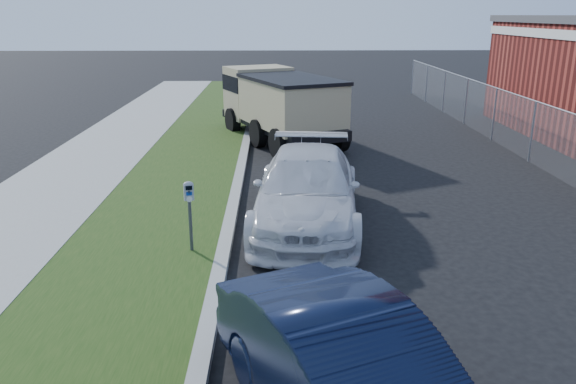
{
  "coord_description": "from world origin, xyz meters",
  "views": [
    {
      "loc": [
        -1.66,
        -9.17,
        4.25
      ],
      "look_at": [
        -1.4,
        1.0,
        1.0
      ],
      "focal_mm": 35.0,
      "sensor_mm": 36.0,
      "label": 1
    }
  ],
  "objects_px": {
    "navy_sedan": "(353,380)",
    "dump_truck": "(278,102)",
    "white_wagon": "(307,189)",
    "parking_meter": "(189,201)"
  },
  "relations": [
    {
      "from": "parking_meter",
      "to": "dump_truck",
      "type": "relative_size",
      "value": 0.2
    },
    {
      "from": "white_wagon",
      "to": "navy_sedan",
      "type": "relative_size",
      "value": 1.22
    },
    {
      "from": "white_wagon",
      "to": "dump_truck",
      "type": "height_order",
      "value": "dump_truck"
    },
    {
      "from": "navy_sedan",
      "to": "dump_truck",
      "type": "xyz_separation_m",
      "value": [
        -0.63,
        14.58,
        0.63
      ]
    },
    {
      "from": "dump_truck",
      "to": "parking_meter",
      "type": "bearing_deg",
      "value": -122.9
    },
    {
      "from": "white_wagon",
      "to": "parking_meter",
      "type": "bearing_deg",
      "value": -136.97
    },
    {
      "from": "parking_meter",
      "to": "dump_truck",
      "type": "height_order",
      "value": "dump_truck"
    },
    {
      "from": "navy_sedan",
      "to": "white_wagon",
      "type": "bearing_deg",
      "value": 66.64
    },
    {
      "from": "navy_sedan",
      "to": "dump_truck",
      "type": "height_order",
      "value": "dump_truck"
    },
    {
      "from": "parking_meter",
      "to": "navy_sedan",
      "type": "relative_size",
      "value": 0.31
    }
  ]
}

